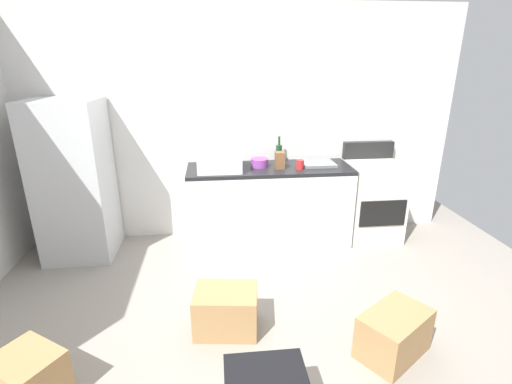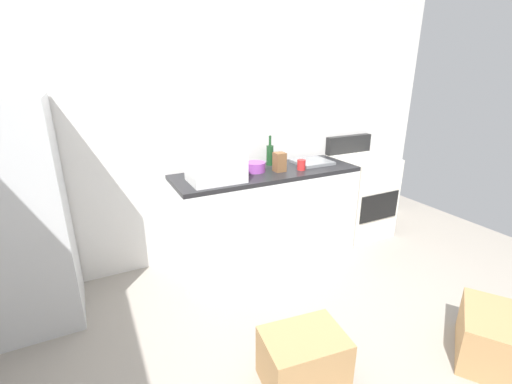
% 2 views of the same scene
% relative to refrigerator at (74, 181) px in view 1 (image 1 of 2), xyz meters
% --- Properties ---
extents(ground_plane, '(6.00, 6.00, 0.00)m').
position_rel_refrigerator_xyz_m(ground_plane, '(1.75, -1.15, -0.83)').
color(ground_plane, gray).
extents(wall_back, '(5.00, 0.10, 2.60)m').
position_rel_refrigerator_xyz_m(wall_back, '(1.75, 0.40, 0.47)').
color(wall_back, silver).
rests_on(wall_back, ground_plane).
extents(kitchen_counter, '(1.80, 0.60, 0.90)m').
position_rel_refrigerator_xyz_m(kitchen_counter, '(2.05, 0.05, -0.38)').
color(kitchen_counter, silver).
rests_on(kitchen_counter, ground_plane).
extents(refrigerator, '(0.68, 0.66, 1.66)m').
position_rel_refrigerator_xyz_m(refrigerator, '(0.00, 0.00, 0.00)').
color(refrigerator, silver).
rests_on(refrigerator, ground_plane).
extents(stove_oven, '(0.60, 0.61, 1.10)m').
position_rel_refrigerator_xyz_m(stove_oven, '(3.27, 0.06, -0.36)').
color(stove_oven, silver).
rests_on(stove_oven, ground_plane).
extents(microwave, '(0.46, 0.34, 0.27)m').
position_rel_refrigerator_xyz_m(microwave, '(1.50, -0.03, 0.21)').
color(microwave, white).
rests_on(microwave, kitchen_counter).
extents(sink_basin, '(0.36, 0.32, 0.03)m').
position_rel_refrigerator_xyz_m(sink_basin, '(2.60, 0.09, 0.09)').
color(sink_basin, slate).
rests_on(sink_basin, kitchen_counter).
extents(wine_bottle, '(0.07, 0.07, 0.30)m').
position_rel_refrigerator_xyz_m(wine_bottle, '(2.18, 0.23, 0.18)').
color(wine_bottle, '#193F1E').
rests_on(wine_bottle, kitchen_counter).
extents(coffee_mug, '(0.08, 0.08, 0.10)m').
position_rel_refrigerator_xyz_m(coffee_mug, '(2.37, -0.06, 0.12)').
color(coffee_mug, red).
rests_on(coffee_mug, kitchen_counter).
extents(knife_block, '(0.10, 0.10, 0.18)m').
position_rel_refrigerator_xyz_m(knife_block, '(2.15, -0.01, 0.16)').
color(knife_block, brown).
rests_on(knife_block, kitchen_counter).
extents(mixing_bowl, '(0.19, 0.19, 0.09)m').
position_rel_refrigerator_xyz_m(mixing_bowl, '(1.94, 0.08, 0.12)').
color(mixing_bowl, purple).
rests_on(mixing_bowl, kitchen_counter).
extents(cardboard_box_large, '(0.61, 0.56, 0.34)m').
position_rel_refrigerator_xyz_m(cardboard_box_large, '(2.69, -1.81, -0.66)').
color(cardboard_box_large, '#A37A4C').
rests_on(cardboard_box_large, ground_plane).
extents(cardboard_box_medium, '(0.50, 0.48, 0.35)m').
position_rel_refrigerator_xyz_m(cardboard_box_medium, '(0.29, -1.96, -0.65)').
color(cardboard_box_medium, '#A37A4C').
rests_on(cardboard_box_medium, ground_plane).
extents(cardboard_box_small, '(0.52, 0.41, 0.34)m').
position_rel_refrigerator_xyz_m(cardboard_box_small, '(1.51, -1.42, -0.66)').
color(cardboard_box_small, '#A37A4C').
rests_on(cardboard_box_small, ground_plane).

